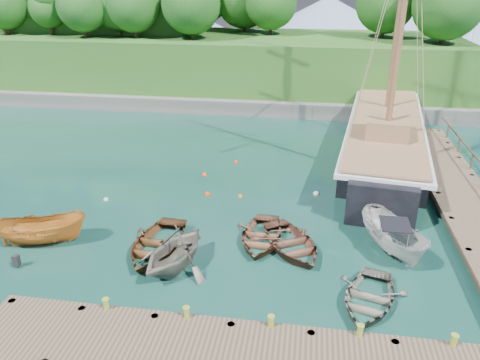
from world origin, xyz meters
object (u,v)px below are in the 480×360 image
object	(u,v)px
rowboat_0	(157,251)
rowboat_4	(261,242)
rowboat_1	(175,268)
motorboat_orange	(44,243)
rowboat_2	(291,249)
rowboat_3	(367,304)
cabin_boat_white	(391,251)
schooner	(384,142)

from	to	relation	value
rowboat_0	rowboat_4	bearing A→B (deg)	22.97
rowboat_0	rowboat_1	size ratio (longest dim) A/B	1.17
motorboat_orange	rowboat_2	bearing A→B (deg)	-100.76
rowboat_0	rowboat_4	size ratio (longest dim) A/B	1.15
rowboat_1	rowboat_3	bearing A→B (deg)	10.08
rowboat_0	rowboat_2	world-z (taller)	rowboat_0
rowboat_1	cabin_boat_white	distance (m)	9.92
rowboat_0	motorboat_orange	distance (m)	5.51
rowboat_0	rowboat_4	distance (m)	4.92
rowboat_0	cabin_boat_white	size ratio (longest dim) A/B	1.02
rowboat_2	motorboat_orange	distance (m)	11.72
rowboat_2	motorboat_orange	xyz separation A→B (m)	(-11.66, -1.26, 0.00)
rowboat_0	rowboat_1	distance (m)	1.70
schooner	rowboat_2	bearing A→B (deg)	-105.82
rowboat_3	rowboat_4	size ratio (longest dim) A/B	0.96
rowboat_2	cabin_boat_white	distance (m)	4.63
rowboat_2	rowboat_3	size ratio (longest dim) A/B	1.10
rowboat_1	rowboat_4	xyz separation A→B (m)	(3.45, 2.71, 0.00)
rowboat_3	schooner	distance (m)	16.63
rowboat_3	rowboat_4	bearing A→B (deg)	156.07
rowboat_0	schooner	bearing A→B (deg)	54.72
rowboat_0	rowboat_1	world-z (taller)	rowboat_1
cabin_boat_white	rowboat_3	bearing A→B (deg)	-133.99
rowboat_1	schooner	distance (m)	18.51
cabin_boat_white	schooner	bearing A→B (deg)	61.02
rowboat_2	cabin_boat_white	world-z (taller)	cabin_boat_white
rowboat_1	cabin_boat_white	xyz separation A→B (m)	(9.52, 2.79, 0.00)
rowboat_4	motorboat_orange	distance (m)	10.33
motorboat_orange	rowboat_0	bearing A→B (deg)	-104.83
rowboat_1	schooner	size ratio (longest dim) A/B	0.14
rowboat_4	rowboat_2	bearing A→B (deg)	-14.40
rowboat_3	cabin_boat_white	size ratio (longest dim) A/B	0.85
rowboat_2	schooner	size ratio (longest dim) A/B	0.16
schooner	rowboat_1	bearing A→B (deg)	-117.11
motorboat_orange	cabin_boat_white	world-z (taller)	cabin_boat_white
schooner	rowboat_4	bearing A→B (deg)	-111.99
motorboat_orange	schooner	xyz separation A→B (m)	(17.29, 14.19, 1.11)
rowboat_0	schooner	world-z (taller)	schooner
rowboat_3	motorboat_orange	size ratio (longest dim) A/B	0.93
rowboat_4	rowboat_1	bearing A→B (deg)	-138.29
rowboat_1	motorboat_orange	size ratio (longest dim) A/B	0.94
rowboat_0	rowboat_2	distance (m)	6.24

